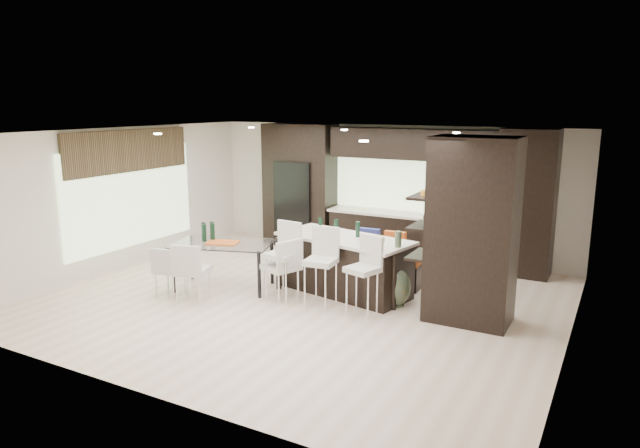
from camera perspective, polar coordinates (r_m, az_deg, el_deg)
The scene contains 22 objects.
ground at distance 9.41m, azimuth -1.76°, elevation -7.54°, with size 8.00×8.00×0.00m, color beige.
back_wall at distance 12.15m, azimuth 6.56°, elevation 3.45°, with size 8.00×0.02×2.70m, color silver.
left_wall at distance 11.56m, azimuth -19.21°, elevation 2.41°, with size 0.02×7.00×2.70m, color silver.
right_wall at distance 7.87m, azimuth 24.23°, elevation -2.31°, with size 0.02×7.00×2.70m, color silver.
ceiling at distance 8.87m, azimuth -1.87°, elevation 9.11°, with size 8.00×7.00×0.02m, color white.
window_left at distance 11.67m, azimuth -18.36°, elevation 2.55°, with size 0.04×3.20×1.90m, color #B2D199.
window_back at distance 11.87m, azimuth 9.20°, elevation 4.15°, with size 3.40×0.04×1.20m, color #B2D199.
stone_accent at distance 11.54m, azimuth -18.55°, elevation 6.95°, with size 0.08×3.00×0.80m, color brown.
ceiling_spots at distance 9.09m, azimuth -1.07°, elevation 9.06°, with size 4.00×3.00×0.02m, color white.
back_cabinetry at distance 11.67m, azimuth 8.22°, elevation 3.05°, with size 6.80×0.68×2.70m, color black.
refrigerator at distance 12.71m, azimuth -2.11°, elevation 2.08°, with size 0.90×0.68×1.90m, color black.
partition_column at distance 8.46m, azimuth 15.00°, elevation -0.69°, with size 1.20×0.80×2.70m, color black.
kitchen_island at distance 9.64m, azimuth 2.40°, elevation -4.07°, with size 2.31×0.99×0.96m, color black.
stool_left at distance 9.27m, azimuth -3.80°, elevation -4.53°, with size 0.45×0.45×1.03m, color silver.
stool_mid at distance 8.93m, azimuth 0.07°, elevation -5.19°, with size 0.45×0.45×1.02m, color silver.
stool_right at distance 8.65m, azimuth 4.25°, elevation -5.96°, with size 0.43×0.43×0.97m, color silver.
bench at distance 10.16m, azimuth 6.17°, elevation -4.47°, with size 1.43×0.55×0.55m, color black.
floor_vase at distance 9.02m, azimuth 7.73°, elevation -4.47°, with size 0.44×0.44×1.21m, color #45523B, non-canonical shape.
dining_table at distance 9.99m, azimuth -9.61°, elevation -4.12°, with size 1.67×0.94×0.80m, color white.
chair_near at distance 9.39m, azimuth -12.62°, elevation -4.95°, with size 0.49×0.49×0.91m, color silver.
chair_far at distance 9.77m, azimuth -14.79°, elevation -4.77°, with size 0.43×0.43×0.79m, color silver.
chair_end at distance 9.32m, azimuth -3.93°, elevation -4.71°, with size 0.51×0.51×0.94m, color silver.
Camera 1 is at (4.48, -7.65, 3.17)m, focal length 32.00 mm.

